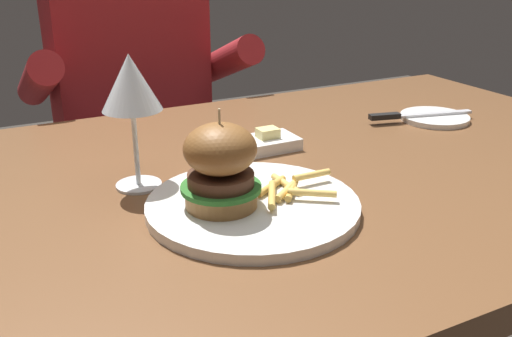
{
  "coord_description": "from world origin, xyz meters",
  "views": [
    {
      "loc": [
        -0.37,
        -0.7,
        1.06
      ],
      "look_at": [
        -0.05,
        -0.08,
        0.78
      ],
      "focal_mm": 40.0,
      "sensor_mm": 36.0,
      "label": 1
    }
  ],
  "objects": [
    {
      "name": "butter_dish",
      "position": [
        0.06,
        0.09,
        0.75
      ],
      "size": [
        0.1,
        0.07,
        0.04
      ],
      "color": "white",
      "rests_on": "dining_table"
    },
    {
      "name": "dining_table",
      "position": [
        0.0,
        0.0,
        0.65
      ],
      "size": [
        1.42,
        0.81,
        0.74
      ],
      "color": "brown",
      "rests_on": "ground"
    },
    {
      "name": "wine_glass",
      "position": [
        -0.17,
        0.03,
        0.88
      ],
      "size": [
        0.08,
        0.08,
        0.19
      ],
      "color": "silver",
      "rests_on": "dining_table"
    },
    {
      "name": "fries_pile",
      "position": [
        -0.01,
        -0.11,
        0.76
      ],
      "size": [
        0.13,
        0.11,
        0.02
      ],
      "color": "#EABC5B",
      "rests_on": "main_plate"
    },
    {
      "name": "diner_person",
      "position": [
        -0.01,
        0.68,
        0.56
      ],
      "size": [
        0.51,
        0.36,
        1.18
      ],
      "color": "#282833",
      "rests_on": "ground"
    },
    {
      "name": "main_plate",
      "position": [
        -0.07,
        -0.11,
        0.75
      ],
      "size": [
        0.27,
        0.27,
        0.01
      ],
      "primitive_type": "cylinder",
      "color": "white",
      "rests_on": "dining_table"
    },
    {
      "name": "burger_sandwich",
      "position": [
        -0.11,
        -0.11,
        0.81
      ],
      "size": [
        0.1,
        0.1,
        0.13
      ],
      "color": "#9E6B38",
      "rests_on": "main_plate"
    },
    {
      "name": "table_knife",
      "position": [
        0.38,
        0.1,
        0.75
      ],
      "size": [
        0.21,
        0.06,
        0.01
      ],
      "color": "silver",
      "rests_on": "bread_plate"
    },
    {
      "name": "bread_plate",
      "position": [
        0.43,
        0.09,
        0.74
      ],
      "size": [
        0.13,
        0.13,
        0.01
      ],
      "primitive_type": "cylinder",
      "color": "white",
      "rests_on": "dining_table"
    }
  ]
}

